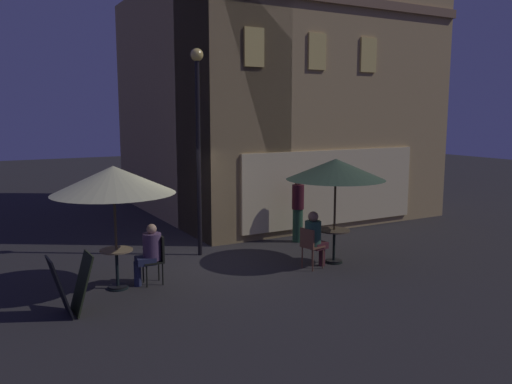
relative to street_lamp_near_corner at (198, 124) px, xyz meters
name	(u,v)px	position (x,y,z in m)	size (l,w,h in m)	color
ground_plane	(192,267)	(-0.54, -0.80, -3.08)	(60.00, 60.00, 0.00)	#2B2827
cafe_building	(252,104)	(3.19, 3.26, 0.53)	(8.25, 8.56, 7.23)	tan
street_lamp_near_corner	(198,124)	(0.00, 0.00, 0.00)	(0.29, 0.29, 4.76)	black
menu_sandwich_board	(71,285)	(-3.33, -2.40, -2.56)	(0.70, 0.58, 1.00)	black
cafe_table_0	(334,239)	(2.37, -2.05, -2.54)	(0.70, 0.70, 0.75)	black
cafe_table_1	(117,263)	(-2.33, -1.46, -2.56)	(0.62, 0.62, 0.77)	black
patio_umbrella_0	(336,170)	(2.37, -2.05, -0.98)	(2.18, 2.18, 2.34)	black
patio_umbrella_1	(113,180)	(-2.33, -1.46, -0.98)	(2.29, 2.29, 2.36)	black
cafe_chair_0	(310,244)	(1.61, -2.20, -2.52)	(0.46, 0.46, 0.89)	brown
cafe_chair_1	(157,255)	(-1.55, -1.52, -2.51)	(0.42, 0.42, 0.96)	black
patron_seated_0	(314,236)	(1.74, -2.18, -2.37)	(0.54, 0.41, 1.25)	#481F23
patron_seated_1	(150,250)	(-1.70, -1.51, -2.39)	(0.55, 0.39, 1.20)	#292D4A
patron_standing_2	(298,209)	(2.73, -0.05, -2.20)	(0.31, 0.31, 1.71)	#274B31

